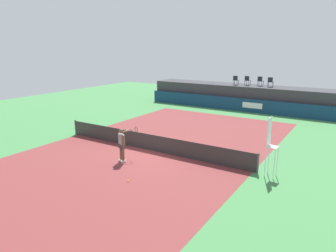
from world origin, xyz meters
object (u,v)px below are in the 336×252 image
(umpire_chair, at_px, (271,143))
(net_post_far, at_px, (258,163))
(spectator_chair_far_left, at_px, (236,80))
(tennis_player, at_px, (122,144))
(spectator_chair_left, at_px, (247,80))
(spectator_chair_right, at_px, (270,82))
(spectator_chair_center, at_px, (260,81))
(net_post_near, at_px, (76,127))
(tennis_ball, at_px, (128,181))

(umpire_chair, relative_size, net_post_far, 2.76)
(spectator_chair_far_left, bearing_deg, tennis_player, -88.81)
(spectator_chair_far_left, distance_m, umpire_chair, 16.62)
(spectator_chair_left, distance_m, tennis_player, 17.62)
(spectator_chair_right, relative_size, umpire_chair, 0.32)
(spectator_chair_center, height_order, net_post_near, spectator_chair_center)
(spectator_chair_far_left, bearing_deg, spectator_chair_right, 4.33)
(net_post_near, height_order, net_post_far, same)
(net_post_near, bearing_deg, spectator_chair_right, 59.65)
(tennis_ball, bearing_deg, spectator_chair_center, 89.89)
(spectator_chair_center, distance_m, tennis_ball, 19.63)
(net_post_far, bearing_deg, spectator_chair_center, 106.28)
(tennis_ball, bearing_deg, umpire_chair, 38.47)
(spectator_chair_center, xyz_separation_m, net_post_far, (4.51, -15.45, -2.19))
(spectator_chair_far_left, relative_size, tennis_ball, 13.06)
(spectator_chair_left, distance_m, net_post_near, 16.85)
(umpire_chair, bearing_deg, spectator_chair_center, 107.96)
(spectator_chair_left, relative_size, spectator_chair_right, 1.00)
(spectator_chair_left, bearing_deg, spectator_chair_right, -3.30)
(net_post_near, relative_size, tennis_player, 0.56)
(umpire_chair, distance_m, tennis_ball, 6.62)
(tennis_player, bearing_deg, spectator_chair_left, 87.81)
(spectator_chair_far_left, xyz_separation_m, tennis_ball, (2.18, -18.94, -2.66))
(spectator_chair_right, bearing_deg, net_post_near, -120.35)
(net_post_far, bearing_deg, spectator_chair_far_left, 114.25)
(umpire_chair, bearing_deg, tennis_player, -162.04)
(net_post_far, xyz_separation_m, tennis_ball, (-4.55, -4.00, -0.46))
(spectator_chair_far_left, height_order, spectator_chair_right, same)
(umpire_chair, bearing_deg, net_post_far, -178.83)
(net_post_near, distance_m, tennis_player, 6.44)
(spectator_chair_right, relative_size, tennis_player, 0.50)
(spectator_chair_far_left, bearing_deg, net_post_far, -65.75)
(spectator_chair_far_left, distance_m, spectator_chair_left, 1.09)
(spectator_chair_center, height_order, spectator_chair_right, same)
(tennis_player, bearing_deg, umpire_chair, 17.96)
(spectator_chair_center, relative_size, tennis_ball, 13.06)
(spectator_chair_left, bearing_deg, spectator_chair_center, 6.74)
(spectator_chair_far_left, relative_size, umpire_chair, 0.32)
(spectator_chair_far_left, relative_size, spectator_chair_left, 1.00)
(spectator_chair_center, bearing_deg, spectator_chair_right, -14.94)
(umpire_chair, bearing_deg, tennis_ball, -141.53)
(tennis_player, bearing_deg, net_post_near, 159.83)
(spectator_chair_left, xyz_separation_m, net_post_near, (-6.70, -15.31, -2.19))
(umpire_chair, height_order, tennis_player, umpire_chair)
(net_post_near, distance_m, tennis_ball, 8.82)
(net_post_near, bearing_deg, spectator_chair_left, 66.37)
(spectator_chair_right, bearing_deg, spectator_chair_far_left, -175.67)
(spectator_chair_right, relative_size, tennis_ball, 13.06)
(net_post_far, bearing_deg, tennis_player, -160.83)
(tennis_player, bearing_deg, net_post_far, 19.17)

